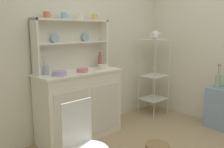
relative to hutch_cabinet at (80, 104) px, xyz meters
name	(u,v)px	position (x,y,z in m)	size (l,w,h in m)	color
wall_back	(82,43)	(0.25, 0.26, 0.79)	(3.84, 0.05, 2.50)	silver
hutch_cabinet	(80,104)	(0.00, 0.00, 0.00)	(1.15, 0.45, 0.90)	white
hutch_shelf_unit	(71,41)	(0.00, 0.16, 0.83)	(1.08, 0.18, 0.66)	silver
bakers_rack	(154,71)	(1.47, -0.09, 0.29)	(0.41, 0.35, 1.28)	silver
side_shelf_blue	(224,109)	(1.69, -1.19, -0.16)	(0.28, 0.48, 0.60)	#849EBC
wire_chair	(83,141)	(-0.68, -0.99, 0.05)	(0.36, 0.36, 0.85)	white
cup_terracotta_0	(47,15)	(-0.36, 0.12, 1.14)	(0.09, 0.08, 0.08)	#C67556
cup_sky_1	(64,16)	(-0.12, 0.12, 1.14)	(0.09, 0.08, 0.08)	#8EB2D1
cup_cream_2	(80,16)	(0.12, 0.12, 1.14)	(0.09, 0.07, 0.08)	silver
cup_gold_3	(95,17)	(0.37, 0.12, 1.14)	(0.09, 0.07, 0.08)	#DBB760
bowl_mixing_large	(59,73)	(-0.34, -0.07, 0.47)	(0.17, 0.17, 0.05)	#B79ECC
bowl_floral_medium	(82,70)	(0.00, -0.07, 0.46)	(0.14, 0.14, 0.05)	#D17A84
bowl_cream_small	(102,67)	(0.34, -0.07, 0.47)	(0.12, 0.12, 0.06)	silver
jam_bottle	(100,61)	(0.43, 0.09, 0.53)	(0.05, 0.05, 0.21)	#B74C47
utensil_jar	(46,70)	(-0.43, 0.08, 0.50)	(0.08, 0.08, 0.23)	#B2B7C6
porcelain_teapot	(155,35)	(1.47, -0.09, 0.88)	(0.23, 0.14, 0.16)	white
flower_vase	(218,79)	(1.69, -1.07, 0.25)	(0.08, 0.08, 0.35)	#9EB78E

